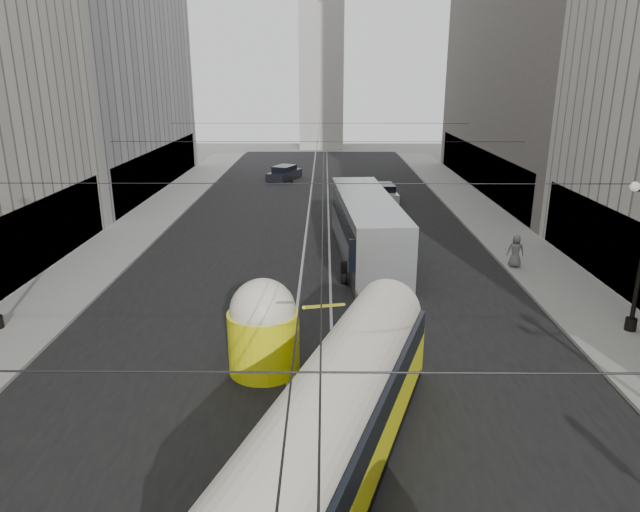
{
  "coord_description": "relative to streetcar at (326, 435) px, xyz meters",
  "views": [
    {
      "loc": [
        0.45,
        -2.78,
        9.77
      ],
      "look_at": [
        0.3,
        16.26,
        3.75
      ],
      "focal_mm": 32.0,
      "sensor_mm": 36.0,
      "label": 1
    }
  ],
  "objects": [
    {
      "name": "road",
      "position": [
        -0.5,
        23.7,
        -1.65
      ],
      "size": [
        20.0,
        85.0,
        0.02
      ],
      "primitive_type": "cube",
      "color": "black",
      "rests_on": "ground"
    },
    {
      "name": "sidewalk_left",
      "position": [
        -12.5,
        27.2,
        -1.58
      ],
      "size": [
        4.0,
        72.0,
        0.15
      ],
      "primitive_type": "cube",
      "color": "gray",
      "rests_on": "ground"
    },
    {
      "name": "sidewalk_right",
      "position": [
        11.5,
        27.2,
        -1.58
      ],
      "size": [
        4.0,
        72.0,
        0.15
      ],
      "primitive_type": "cube",
      "color": "gray",
      "rests_on": "ground"
    },
    {
      "name": "rail_left",
      "position": [
        -1.25,
        23.7,
        -1.65
      ],
      "size": [
        0.12,
        85.0,
        0.04
      ],
      "primitive_type": "cube",
      "color": "gray",
      "rests_on": "ground"
    },
    {
      "name": "rail_right",
      "position": [
        0.25,
        23.7,
        -1.65
      ],
      "size": [
        0.12,
        85.0,
        0.04
      ],
      "primitive_type": "cube",
      "color": "gray",
      "rests_on": "ground"
    },
    {
      "name": "building_left_far",
      "position": [
        -20.49,
        39.2,
        12.66
      ],
      "size": [
        12.6,
        28.6,
        28.6
      ],
      "color": "#999999",
      "rests_on": "ground"
    },
    {
      "name": "distant_tower",
      "position": [
        -0.5,
        71.2,
        13.32
      ],
      "size": [
        6.0,
        6.0,
        31.36
      ],
      "color": "#B2AFA8",
      "rests_on": "ground"
    },
    {
      "name": "catenary",
      "position": [
        -0.38,
        22.69,
        4.23
      ],
      "size": [
        25.0,
        72.0,
        0.23
      ],
      "color": "black",
      "rests_on": "ground"
    },
    {
      "name": "streetcar",
      "position": [
        0.0,
        0.0,
        0.0
      ],
      "size": [
        6.67,
        14.73,
        3.38
      ],
      "color": "yellow",
      "rests_on": "ground"
    },
    {
      "name": "city_bus",
      "position": [
        2.31,
        19.33,
        0.2
      ],
      "size": [
        3.66,
        13.46,
        3.38
      ],
      "color": "#9B9FA0",
      "rests_on": "ground"
    },
    {
      "name": "sedan_white_far",
      "position": [
        4.8,
        34.48,
        -1.03
      ],
      "size": [
        2.11,
        4.5,
        1.38
      ],
      "color": "silver",
      "rests_on": "ground"
    },
    {
      "name": "sedan_dark_far",
      "position": [
        -4.0,
        44.25,
        -1.02
      ],
      "size": [
        3.39,
        4.79,
        1.4
      ],
      "color": "black",
      "rests_on": "ground"
    },
    {
      "name": "pedestrian_sidewalk_right",
      "position": [
        10.0,
        17.07,
        -0.63
      ],
      "size": [
        0.93,
        0.66,
        1.74
      ],
      "primitive_type": "imported",
      "rotation": [
        0.0,
        0.0,
        2.97
      ],
      "color": "slate",
      "rests_on": "sidewalk_right"
    }
  ]
}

